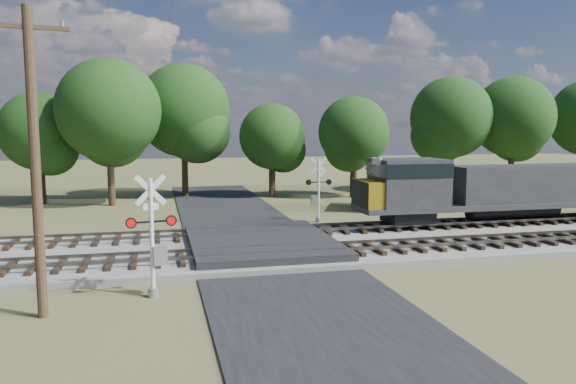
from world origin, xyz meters
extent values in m
plane|color=#49522C|center=(0.00, 0.00, 0.00)|extent=(160.00, 160.00, 0.00)
cube|color=gray|center=(10.00, 0.50, 0.15)|extent=(140.00, 10.00, 0.30)
cube|color=black|center=(0.00, 0.00, 0.04)|extent=(7.00, 60.00, 0.08)
cube|color=#262628|center=(0.00, 0.50, 0.32)|extent=(7.00, 9.00, 0.62)
cube|color=black|center=(2.00, -2.00, 0.39)|extent=(44.00, 2.60, 0.18)
cube|color=#545148|center=(10.00, -2.72, 0.55)|extent=(140.00, 0.08, 0.15)
cube|color=#545148|center=(10.00, -1.28, 0.55)|extent=(140.00, 0.08, 0.15)
cube|color=black|center=(2.00, 3.00, 0.39)|extent=(44.00, 2.60, 0.18)
cube|color=#545148|center=(10.00, 2.28, 0.55)|extent=(140.00, 0.08, 0.15)
cube|color=#545148|center=(10.00, 3.72, 0.55)|extent=(140.00, 0.08, 0.15)
cylinder|color=silver|center=(-5.19, -6.17, 2.17)|extent=(0.15, 0.15, 4.33)
cylinder|color=gray|center=(-5.19, -6.17, 0.16)|extent=(0.39, 0.39, 0.33)
cube|color=silver|center=(-5.19, -6.17, 3.90)|extent=(1.13, 0.22, 1.13)
cube|color=silver|center=(-5.19, -6.17, 3.90)|extent=(1.13, 0.22, 1.13)
cube|color=silver|center=(-5.19, -6.17, 3.31)|extent=(0.54, 0.12, 0.24)
cube|color=black|center=(-5.19, -6.17, 2.76)|extent=(1.72, 0.34, 0.07)
cylinder|color=red|center=(-5.89, -6.29, 2.76)|extent=(0.40, 0.17, 0.39)
cylinder|color=red|center=(-4.50, -6.06, 2.76)|extent=(0.40, 0.17, 0.39)
cube|color=gray|center=(-4.93, -6.13, 1.52)|extent=(0.53, 0.40, 0.70)
cylinder|color=silver|center=(5.07, 7.61, 2.02)|extent=(0.14, 0.14, 4.04)
cylinder|color=gray|center=(5.07, 7.61, 0.15)|extent=(0.36, 0.36, 0.30)
cube|color=silver|center=(5.07, 7.61, 3.63)|extent=(1.06, 0.14, 1.06)
cube|color=silver|center=(5.07, 7.61, 3.63)|extent=(1.06, 0.14, 1.06)
cube|color=silver|center=(5.07, 7.61, 3.08)|extent=(0.51, 0.08, 0.22)
cube|color=black|center=(5.07, 7.61, 2.57)|extent=(1.61, 0.21, 0.06)
cylinder|color=red|center=(5.73, 7.55, 2.57)|extent=(0.37, 0.13, 0.36)
cylinder|color=red|center=(4.42, 7.67, 2.57)|extent=(0.37, 0.13, 0.36)
cube|color=gray|center=(4.82, 7.63, 1.41)|extent=(0.48, 0.34, 0.66)
cylinder|color=#332017|center=(-8.67, -7.55, 4.91)|extent=(0.33, 0.33, 9.83)
cube|color=#332017|center=(-8.67, -7.55, 9.17)|extent=(2.38, 0.60, 0.13)
cube|color=#40261B|center=(12.34, 11.31, 1.55)|extent=(5.80, 5.80, 3.09)
cube|color=#2E2E31|center=(12.34, 11.31, 3.21)|extent=(6.38, 6.38, 0.22)
cylinder|color=black|center=(-13.81, 20.86, 2.20)|extent=(0.56, 0.56, 4.40)
sphere|color=black|center=(-13.81, 20.86, 5.72)|extent=(6.16, 6.16, 6.16)
cylinder|color=black|center=(-8.38, 18.53, 2.81)|extent=(0.56, 0.56, 5.63)
sphere|color=black|center=(-8.38, 18.53, 7.32)|extent=(7.88, 7.88, 7.88)
cylinder|color=black|center=(-2.56, 22.85, 2.86)|extent=(0.56, 0.56, 5.72)
sphere|color=black|center=(-2.56, 22.85, 7.43)|extent=(8.00, 8.00, 8.00)
cylinder|color=black|center=(4.70, 20.52, 2.01)|extent=(0.56, 0.56, 4.02)
sphere|color=black|center=(4.70, 20.52, 5.22)|extent=(5.63, 5.63, 5.63)
cylinder|color=black|center=(11.51, 18.96, 2.16)|extent=(0.56, 0.56, 4.32)
sphere|color=black|center=(11.51, 18.96, 5.62)|extent=(6.05, 6.05, 6.05)
cylinder|color=black|center=(21.34, 20.27, 2.65)|extent=(0.56, 0.56, 5.30)
sphere|color=black|center=(21.34, 20.27, 6.89)|extent=(7.42, 7.42, 7.42)
cylinder|color=black|center=(27.22, 19.50, 2.66)|extent=(0.56, 0.56, 5.32)
sphere|color=black|center=(27.22, 19.50, 6.92)|extent=(7.45, 7.45, 7.45)
camera|label=1|loc=(-4.97, -26.48, 6.19)|focal=35.00mm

